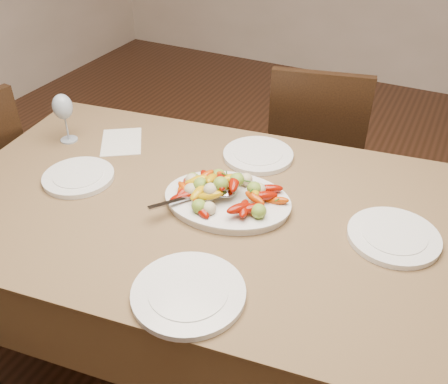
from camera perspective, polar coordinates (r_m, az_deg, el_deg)
The scene contains 12 objects.
floor at distance 2.23m, azimuth -1.12°, elevation -15.15°, with size 6.00×6.00×0.00m, color #3A1F11.
dining_table at distance 1.84m, azimuth 0.00°, elevation -11.25°, with size 1.84×1.04×0.76m, color brown.
chair_far at distance 2.49m, azimuth 10.45°, elevation 4.66°, with size 0.42×0.42×0.95m, color black, non-canonical shape.
serving_platter at distance 1.60m, azimuth 0.38°, elevation -1.16°, with size 0.40×0.30×0.02m, color white.
roasted_vegetables at distance 1.56m, azimuth 0.39°, elevation 0.52°, with size 0.33×0.22×0.09m, color #7D0D02, non-canonical shape.
serving_spoon at distance 1.56m, azimuth -2.31°, elevation -0.38°, with size 0.28×0.06×0.03m, color #9EA0A8, non-canonical shape.
plate_left at distance 1.79m, azimuth -16.29°, elevation 1.63°, with size 0.24×0.24×0.02m, color white.
plate_right at distance 1.55m, azimuth 18.81°, elevation -4.87°, with size 0.27×0.27×0.02m, color white.
plate_far at distance 1.85m, azimuth 3.92°, elevation 4.21°, with size 0.26×0.26×0.02m, color white.
plate_near at distance 1.31m, azimuth -4.08°, elevation -11.48°, with size 0.30×0.30×0.02m, color white.
wine_glass at distance 2.00m, azimuth -17.76°, elevation 8.19°, with size 0.08×0.08×0.20m, color #8C99A5, non-canonical shape.
menu_card at distance 1.98m, azimuth -11.63°, elevation 5.65°, with size 0.15×0.21×0.00m, color silver.
Camera 1 is at (0.67, -1.25, 1.72)m, focal length 40.00 mm.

